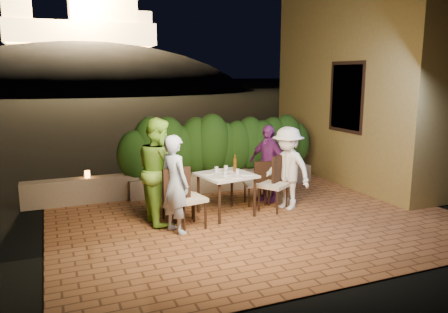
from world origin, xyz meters
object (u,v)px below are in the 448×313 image
dining_table (226,194)px  chair_right_back (255,183)px  chair_left_front (189,197)px  diner_white (288,168)px  chair_left_back (178,193)px  diner_green (159,171)px  parapet_lamp (87,174)px  diner_blue (175,184)px  diner_purple (268,163)px  bowl (218,170)px  beer_bottle (235,163)px  chair_right_front (273,184)px

dining_table → chair_right_back: bearing=25.9°
chair_left_front → diner_white: 2.06m
chair_left_back → diner_green: 0.53m
chair_right_back → parapet_lamp: size_ratio=6.05×
diner_blue → diner_purple: bearing=-87.2°
chair_left_back → diner_purple: 2.02m
diner_green → diner_purple: 2.32m
chair_right_back → bowl: bearing=18.3°
chair_left_back → diner_purple: diner_purple is taller
chair_left_front → chair_left_back: (-0.05, 0.49, -0.04)m
bowl → chair_right_back: 0.89m
dining_table → diner_blue: (-1.08, -0.51, 0.41)m
bowl → diner_green: diner_green is taller
beer_bottle → diner_green: 1.41m
chair_right_front → diner_white: bearing=144.8°
dining_table → diner_green: bearing=177.1°
chair_right_back → dining_table: bearing=36.7°
dining_table → bowl: (-0.06, 0.26, 0.39)m
bowl → beer_bottle: bearing=-28.3°
diner_purple → dining_table: bearing=-88.6°
bowl → dining_table: bearing=-76.8°
beer_bottle → diner_blue: bearing=-154.5°
dining_table → diner_white: (1.20, -0.09, 0.40)m
diner_blue → chair_left_front: bearing=-89.9°
beer_bottle → bowl: beer_bottle is taller
beer_bottle → parapet_lamp: beer_bottle is taller
chair_right_back → diner_green: 2.03m
bowl → chair_left_back: 0.88m
diner_blue → parapet_lamp: diner_blue is taller
chair_left_front → chair_right_front: (1.73, 0.32, -0.02)m
diner_white → chair_left_front: bearing=-102.4°
chair_left_front → diner_purple: bearing=14.2°
diner_purple → chair_left_back: bearing=-101.1°
diner_white → beer_bottle: bearing=-122.9°
beer_bottle → diner_green: size_ratio=0.18×
dining_table → beer_bottle: size_ratio=2.79×
chair_left_back → parapet_lamp: (-1.36, 1.63, 0.09)m
chair_left_back → parapet_lamp: bearing=109.5°
bowl → chair_left_back: bearing=-168.0°
bowl → diner_blue: bearing=-143.0°
diner_green → chair_right_back: bearing=-84.4°
chair_left_back → diner_white: 2.11m
bowl → chair_right_back: chair_right_back is taller
parapet_lamp → diner_white: bearing=-27.8°
diner_green → parapet_lamp: diner_green is taller
beer_bottle → diner_white: (0.98, -0.20, -0.13)m
dining_table → chair_right_front: bearing=-5.3°
beer_bottle → diner_purple: 0.95m
chair_left_front → parapet_lamp: (-1.41, 2.12, 0.05)m
diner_blue → parapet_lamp: (-1.15, 2.23, -0.22)m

